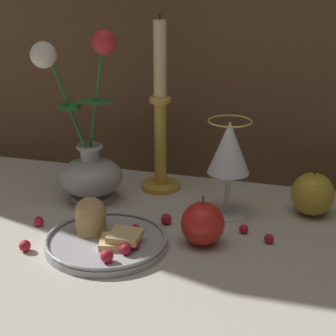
# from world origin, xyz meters

# --- Properties ---
(ground_plane) EXTENTS (2.40, 2.40, 0.00)m
(ground_plane) POSITION_xyz_m (0.00, 0.00, 0.00)
(ground_plane) COLOR #B7B2A3
(ground_plane) RESTS_ON ground
(vase) EXTENTS (0.15, 0.11, 0.31)m
(vase) POSITION_xyz_m (-0.15, 0.08, 0.08)
(vase) COLOR #A3A3A8
(vase) RESTS_ON ground_plane
(plate_with_pastries) EXTENTS (0.19, 0.19, 0.07)m
(plate_with_pastries) POSITION_xyz_m (-0.06, -0.08, 0.02)
(plate_with_pastries) COLOR #A3A3A8
(plate_with_pastries) RESTS_ON ground_plane
(wine_glass) EXTENTS (0.07, 0.07, 0.17)m
(wine_glass) POSITION_xyz_m (0.10, 0.08, 0.11)
(wine_glass) COLOR silver
(wine_glass) RESTS_ON ground_plane
(candlestick) EXTENTS (0.07, 0.07, 0.33)m
(candlestick) POSITION_xyz_m (-0.04, 0.16, 0.13)
(candlestick) COLOR gold
(candlestick) RESTS_ON ground_plane
(apple_beside_vase) EXTENTS (0.07, 0.07, 0.08)m
(apple_beside_vase) POSITION_xyz_m (0.09, -0.04, 0.03)
(apple_beside_vase) COLOR red
(apple_beside_vase) RESTS_ON ground_plane
(apple_near_glass) EXTENTS (0.07, 0.07, 0.09)m
(apple_near_glass) POSITION_xyz_m (0.25, 0.12, 0.04)
(apple_near_glass) COLOR #B2932D
(apple_near_glass) RESTS_ON ground_plane
(berry_near_plate) EXTENTS (0.02, 0.02, 0.02)m
(berry_near_plate) POSITION_xyz_m (-0.19, -0.05, 0.01)
(berry_near_plate) COLOR #AD192D
(berry_near_plate) RESTS_ON ground_plane
(berry_front_center) EXTENTS (0.02, 0.02, 0.02)m
(berry_front_center) POSITION_xyz_m (0.19, -0.01, 0.01)
(berry_front_center) COLOR #AD192D
(berry_front_center) RESTS_ON ground_plane
(berry_by_glass_stem) EXTENTS (0.02, 0.02, 0.02)m
(berry_by_glass_stem) POSITION_xyz_m (-0.16, -0.13, 0.01)
(berry_by_glass_stem) COLOR #AD192D
(berry_by_glass_stem) RESTS_ON ground_plane
(berry_under_candlestick) EXTENTS (0.01, 0.01, 0.01)m
(berry_under_candlestick) POSITION_xyz_m (0.14, 0.02, 0.01)
(berry_under_candlestick) COLOR #AD192D
(berry_under_candlestick) RESTS_ON ground_plane
(berry_far_right) EXTENTS (0.02, 0.02, 0.02)m
(berry_far_right) POSITION_xyz_m (0.02, 0.01, 0.01)
(berry_far_right) COLOR #AD192D
(berry_far_right) RESTS_ON ground_plane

